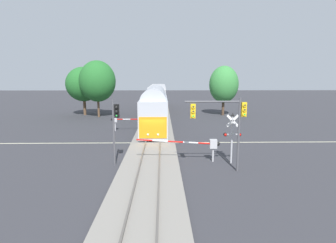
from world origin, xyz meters
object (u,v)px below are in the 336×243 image
Objects in this scene: crossing_signal_mast at (232,133)px; pine_left_background at (84,84)px; crossing_gate_far at (119,120)px; oak_far_right at (224,84)px; crossing_gate_near at (203,144)px; commuter_train at (157,100)px; oak_behind_train at (97,81)px; traffic_signal_near_right at (224,117)px; traffic_signal_median at (115,122)px.

crossing_signal_mast is 0.47× the size of pine_left_background.
oak_far_right is at bearing 40.68° from crossing_gate_far.
pine_left_background is at bearing 121.82° from crossing_gate_near.
oak_far_right is (11.58, 1.44, 2.59)m from commuter_train.
crossing_gate_near is at bearing -105.71° from oak_far_right.
commuter_train is at bearing 70.29° from crossing_gate_far.
oak_behind_train reaches higher than commuter_train.
traffic_signal_near_right is at bearing -57.35° from crossing_gate_far.
pine_left_background is at bearing 110.02° from traffic_signal_median.
commuter_train is at bearing 99.36° from crossing_gate_near.
oak_far_right is 0.92× the size of oak_behind_train.
crossing_gate_near is (4.13, -25.05, -1.34)m from commuter_train.
crossing_signal_mast is 0.75× the size of traffic_signal_near_right.
pine_left_background is (-10.19, 27.97, 2.06)m from traffic_signal_median.
traffic_signal_median reaches higher than crossing_signal_mast.
oak_behind_train is at bearing 118.97° from traffic_signal_near_right.
oak_far_right is at bearing 77.50° from traffic_signal_near_right.
crossing_gate_near is 1.22× the size of crossing_gate_far.
crossing_signal_mast is 0.73× the size of crossing_gate_far.
crossing_gate_far is at bearing -109.71° from commuter_train.
crossing_signal_mast is 2.62m from traffic_signal_near_right.
pine_left_background reaches higher than traffic_signal_median.
crossing_gate_far is at bearing -66.02° from oak_behind_train.
oak_far_right reaches higher than traffic_signal_median.
traffic_signal_median is 30.77m from oak_far_right.
crossing_gate_far is 0.63× the size of oak_far_right.
oak_behind_train is at bearing 113.98° from crossing_gate_far.
commuter_train is 25.94m from traffic_signal_median.
traffic_signal_median is 26.67m from oak_behind_train.
oak_far_right is at bearing 7.10° from commuter_train.
traffic_signal_near_right is at bearing -58.63° from pine_left_background.
commuter_train is 26.26m from crossing_signal_mast.
oak_far_right reaches higher than crossing_signal_mast.
oak_far_right is at bearing 78.91° from crossing_signal_mast.
crossing_signal_mast is 8.92m from traffic_signal_median.
traffic_signal_near_right is 30.98m from oak_behind_train.
crossing_signal_mast reaches higher than crossing_gate_near.
pine_left_background reaches higher than traffic_signal_near_right.
pine_left_background reaches higher than crossing_gate_far.
traffic_signal_median is 0.95× the size of traffic_signal_near_right.
commuter_train is 10.27m from oak_behind_train.
pine_left_background is at bearing 178.32° from oak_far_right.
commuter_train reaches higher than crossing_signal_mast.
crossing_gate_near is 28.77m from oak_behind_train.
crossing_signal_mast is 0.42× the size of oak_behind_train.
commuter_train is 11.96m from oak_far_right.
crossing_gate_near reaches higher than crossing_gate_far.
oak_far_right is (5.28, 26.93, 2.97)m from crossing_signal_mast.
oak_behind_train is (-14.97, 27.05, 2.02)m from traffic_signal_near_right.
crossing_signal_mast is 0.79× the size of traffic_signal_median.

